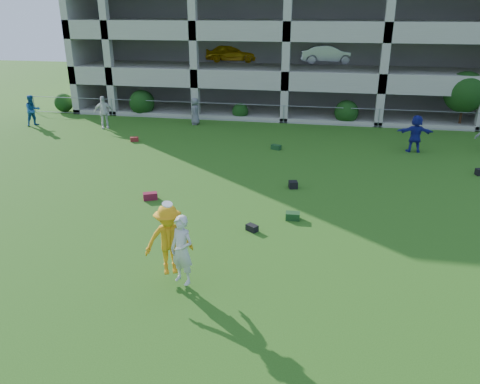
% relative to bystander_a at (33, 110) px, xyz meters
% --- Properties ---
extents(ground, '(100.00, 100.00, 0.00)m').
position_rel_bystander_a_xyz_m(ground, '(15.65, -15.36, -0.97)').
color(ground, '#235114').
rests_on(ground, ground).
extents(bystander_a, '(1.14, 1.20, 1.94)m').
position_rel_bystander_a_xyz_m(bystander_a, '(0.00, 0.00, 0.00)').
color(bystander_a, '#1F528F').
rests_on(bystander_a, ground).
extents(bystander_b, '(1.27, 1.00, 2.02)m').
position_rel_bystander_a_xyz_m(bystander_b, '(4.74, 0.21, 0.04)').
color(bystander_b, silver).
rests_on(bystander_b, ground).
extents(bystander_c, '(0.73, 0.95, 1.72)m').
position_rel_bystander_a_xyz_m(bystander_c, '(10.07, 2.26, -0.11)').
color(bystander_c, slate).
rests_on(bystander_c, ground).
extents(bystander_d, '(1.84, 0.66, 1.96)m').
position_rel_bystander_a_xyz_m(bystander_d, '(23.05, -1.51, 0.01)').
color(bystander_d, navy).
rests_on(bystander_d, ground).
extents(bag_red_a, '(0.63, 0.51, 0.28)m').
position_rel_bystander_a_xyz_m(bag_red_a, '(11.82, -10.36, -0.83)').
color(bag_red_a, '#580F20').
rests_on(bag_red_a, ground).
extents(bag_black_b, '(0.47, 0.43, 0.22)m').
position_rel_bystander_a_xyz_m(bag_black_b, '(16.24, -12.35, -0.86)').
color(bag_black_b, black).
rests_on(bag_black_b, ground).
extents(bag_green_c, '(0.52, 0.38, 0.26)m').
position_rel_bystander_a_xyz_m(bag_green_c, '(17.53, -11.16, -0.84)').
color(bag_green_c, '#133413').
rests_on(bag_green_c, ground).
extents(crate_d, '(0.43, 0.43, 0.30)m').
position_rel_bystander_a_xyz_m(crate_d, '(17.28, -8.03, -0.82)').
color(crate_d, black).
rests_on(crate_d, ground).
extents(bag_red_f, '(0.53, 0.45, 0.24)m').
position_rel_bystander_a_xyz_m(bag_red_f, '(7.79, -2.37, -0.85)').
color(bag_red_f, maroon).
rests_on(bag_red_f, ground).
extents(bag_green_g, '(0.58, 0.47, 0.25)m').
position_rel_bystander_a_xyz_m(bag_green_g, '(15.89, -2.46, -0.85)').
color(bag_green_g, '#133617').
rests_on(bag_green_g, ground).
extents(frisbee_contest, '(1.65, 1.34, 2.30)m').
position_rel_bystander_a_xyz_m(frisbee_contest, '(14.65, -15.93, 0.28)').
color(frisbee_contest, orange).
rests_on(frisbee_contest, ground).
extents(parking_garage, '(30.00, 14.00, 12.00)m').
position_rel_bystander_a_xyz_m(parking_garage, '(15.65, 12.34, 5.04)').
color(parking_garage, '#9E998C').
rests_on(parking_garage, ground).
extents(fence, '(36.06, 0.06, 1.20)m').
position_rel_bystander_a_xyz_m(fence, '(15.65, 3.64, -0.36)').
color(fence, gray).
rests_on(fence, ground).
extents(shrub_row, '(34.38, 2.52, 3.50)m').
position_rel_bystander_a_xyz_m(shrub_row, '(20.25, 4.34, 0.54)').
color(shrub_row, '#163D11').
rests_on(shrub_row, ground).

